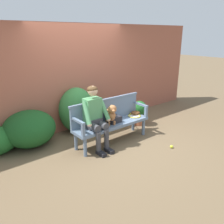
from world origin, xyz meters
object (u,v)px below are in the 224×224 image
Objects in this scene: dog_on_bench at (111,114)px; tennis_racket at (134,116)px; baseball_glove at (136,113)px; potted_plant at (139,112)px; sports_bag at (114,119)px; tennis_ball at (172,147)px; garden_bench at (112,125)px; person_seated at (95,115)px.

tennis_racket is at bearing 4.93° from dog_on_bench.
baseball_glove is 0.53m from potted_plant.
sports_bag reaches higher than tennis_ball.
sports_bag is at bearing -162.37° from potted_plant.
tennis_ball is at bearing -107.18° from potted_plant.
potted_plant is (1.20, 0.36, -0.03)m from garden_bench.
garden_bench is at bearing 0.97° from person_seated.
dog_on_bench is at bearing -148.54° from baseball_glove.
potted_plant is (0.42, 0.29, -0.13)m from baseball_glove.
potted_plant is (1.26, 0.40, -0.32)m from dog_on_bench.
baseball_glove is at bearing 7.44° from dog_on_bench.
garden_bench is at bearing 126.91° from tennis_ball.
sports_bag is at bearing -5.66° from garden_bench.
baseball_glove reaches higher than tennis_ball.
baseball_glove is at bearing 89.71° from tennis_ball.
tennis_racket reaches higher than tennis_ball.
person_seated is at bearing 140.15° from tennis_ball.
dog_on_bench reaches higher than tennis_racket.
baseball_glove is (0.84, 0.11, -0.18)m from dog_on_bench.
potted_plant is at bearing 17.47° from dog_on_bench.
baseball_glove is at bearing 3.57° from person_seated.
tennis_racket is (1.13, 0.03, -0.27)m from person_seated.
baseball_glove is 1.19m from tennis_ball.
tennis_ball is (0.77, -1.03, -0.35)m from garden_bench.
dog_on_bench is at bearing 130.25° from tennis_ball.
tennis_ball is (0.84, -0.99, -0.64)m from dog_on_bench.
garden_bench is 1.25m from potted_plant.
garden_bench is 6.36× the size of sports_bag.
dog_on_bench is at bearing -4.89° from person_seated.
potted_plant is at bearing 32.72° from tennis_racket.
person_seated is 2.86× the size of dog_on_bench.
baseball_glove is 0.35× the size of potted_plant.
garden_bench is 0.56m from person_seated.
dog_on_bench reaches higher than baseball_glove.
dog_on_bench is 1.36m from potted_plant.
tennis_racket is at bearing 1.57° from person_seated.
dog_on_bench is at bearing -147.44° from garden_bench.
dog_on_bench is 6.95× the size of tennis_ball.
tennis_ball is 0.10× the size of potted_plant.
potted_plant reaches higher than tennis_racket.
tennis_racket is 0.11m from baseball_glove.
person_seated reaches higher than sports_bag.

